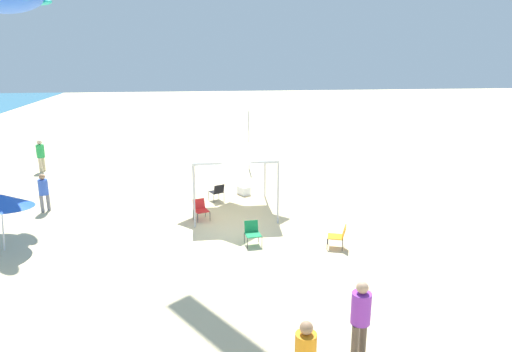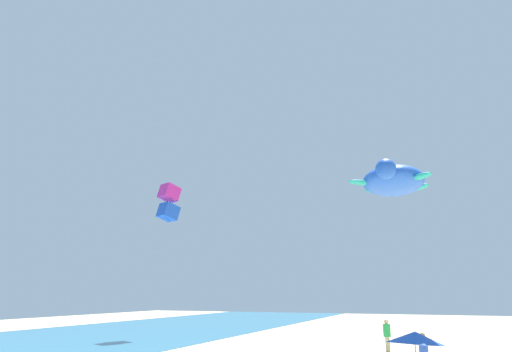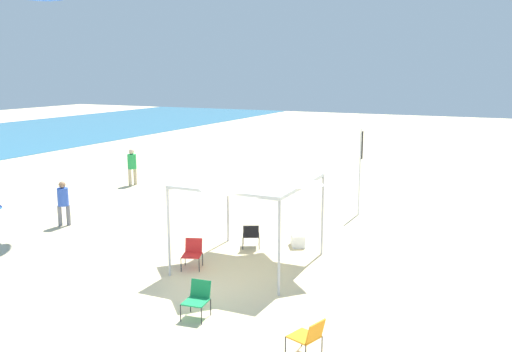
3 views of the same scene
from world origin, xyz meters
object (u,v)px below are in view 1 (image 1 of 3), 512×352
object	(u,v)px
person_near_umbrella	(41,153)
cooler_box	(244,190)
folding_chair_near_cooler	(200,208)
folding_chair_facing_ocean	(339,235)
canopy_tent	(232,147)
folding_chair_right_of_tent	(217,191)
person_watching_sky	(43,190)
beach_umbrella	(1,201)
banner_flag	(249,134)
folding_chair_left_of_tent	(252,231)
person_kite_handler	(361,313)

from	to	relation	value
person_near_umbrella	cooler_box	bearing A→B (deg)	75.75
folding_chair_near_cooler	cooler_box	distance (m)	3.76
folding_chair_facing_ocean	person_near_umbrella	xyz separation A→B (m)	(12.01, 13.69, 0.60)
canopy_tent	folding_chair_right_of_tent	xyz separation A→B (m)	(1.36, 0.63, -2.30)
folding_chair_near_cooler	person_watching_sky	bearing A→B (deg)	145.52
beach_umbrella	folding_chair_facing_ocean	xyz separation A→B (m)	(-1.20, -11.46, -1.29)
banner_flag	person_near_umbrella	world-z (taller)	banner_flag
folding_chair_facing_ocean	cooler_box	distance (m)	7.09
folding_chair_right_of_tent	person_watching_sky	world-z (taller)	person_watching_sky
cooler_box	person_watching_sky	world-z (taller)	person_watching_sky
folding_chair_left_of_tent	folding_chair_facing_ocean	bearing A→B (deg)	-19.29
banner_flag	person_watching_sky	size ratio (longest dim) A/B	2.04
folding_chair_near_cooler	person_near_umbrella	distance (m)	12.41
canopy_tent	beach_umbrella	distance (m)	8.69
beach_umbrella	cooler_box	size ratio (longest dim) A/B	2.86
person_kite_handler	person_watching_sky	bearing A→B (deg)	-86.27
canopy_tent	folding_chair_facing_ocean	size ratio (longest dim) A/B	4.45
folding_chair_right_of_tent	banner_flag	xyz separation A→B (m)	(5.65, -2.00, 1.57)
canopy_tent	folding_chair_facing_ocean	distance (m)	5.95
folding_chair_facing_ocean	person_near_umbrella	world-z (taller)	person_near_umbrella
folding_chair_facing_ocean	folding_chair_near_cooler	xyz separation A→B (m)	(3.38, 4.80, 0.00)
folding_chair_left_of_tent	person_near_umbrella	xyz separation A→B (m)	(11.36, 10.72, 0.60)
folding_chair_facing_ocean	person_watching_sky	world-z (taller)	person_watching_sky
canopy_tent	folding_chair_near_cooler	world-z (taller)	canopy_tent
folding_chair_facing_ocean	banner_flag	size ratio (longest dim) A/B	0.24
folding_chair_near_cooler	person_near_umbrella	bearing A→B (deg)	115.70
folding_chair_left_of_tent	cooler_box	xyz separation A→B (m)	(5.87, -0.20, -0.27)
folding_chair_right_of_tent	banner_flag	distance (m)	6.20
cooler_box	person_near_umbrella	xyz separation A→B (m)	(5.49, 10.92, 0.87)
folding_chair_right_of_tent	person_watching_sky	bearing A→B (deg)	-20.96
beach_umbrella	folding_chair_facing_ocean	size ratio (longest dim) A/B	2.60
banner_flag	beach_umbrella	bearing A→B (deg)	137.02
folding_chair_left_of_tent	person_kite_handler	distance (m)	6.78
folding_chair_left_of_tent	folding_chair_near_cooler	bearing A→B (deg)	117.19
canopy_tent	folding_chair_near_cooler	bearing A→B (deg)	123.75
folding_chair_facing_ocean	folding_chair_left_of_tent	xyz separation A→B (m)	(0.66, 2.96, 0.00)
beach_umbrella	banner_flag	bearing A→B (deg)	-42.98
folding_chair_near_cooler	cooler_box	world-z (taller)	folding_chair_near_cooler
canopy_tent	person_watching_sky	bearing A→B (deg)	84.58
canopy_tent	folding_chair_facing_ocean	xyz separation A→B (m)	(-4.31, -3.41, -2.30)
canopy_tent	folding_chair_left_of_tent	distance (m)	4.33
folding_chair_near_cooler	person_near_umbrella	world-z (taller)	person_near_umbrella
beach_umbrella	person_near_umbrella	distance (m)	11.06
person_near_umbrella	folding_chair_near_cooler	bearing A→B (deg)	58.25
folding_chair_left_of_tent	folding_chair_near_cooler	size ratio (longest dim) A/B	1.00
folding_chair_right_of_tent	person_near_umbrella	xyz separation A→B (m)	(6.35, 9.65, 0.60)
cooler_box	person_watching_sky	distance (m)	8.78
banner_flag	person_near_umbrella	xyz separation A→B (m)	(0.70, 11.65, -0.97)
folding_chair_right_of_tent	canopy_tent	bearing A→B (deg)	89.13
person_near_umbrella	canopy_tent	bearing A→B (deg)	65.56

